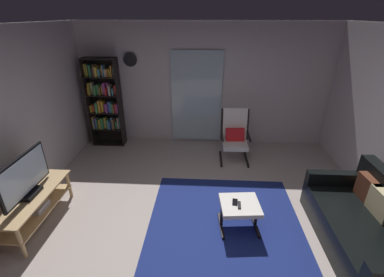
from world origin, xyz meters
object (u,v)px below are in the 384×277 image
at_px(bookshelf_near_tv, 105,101).
at_px(wall_clock, 130,60).
at_px(television, 25,178).
at_px(ottoman, 240,208).
at_px(leather_sofa, 369,228).
at_px(tv_remote, 239,205).
at_px(tv_stand, 33,204).
at_px(lounge_armchair, 235,134).
at_px(cell_phone, 235,202).

xyz_separation_m(bookshelf_near_tv, wall_clock, (0.59, 0.21, 0.84)).
relative_size(television, ottoman, 1.67).
bearing_deg(leather_sofa, tv_remote, 172.50).
bearing_deg(tv_stand, lounge_armchair, 34.92).
xyz_separation_m(lounge_armchair, ottoman, (-0.10, -1.99, -0.20)).
xyz_separation_m(lounge_armchair, cell_phone, (-0.16, -1.97, -0.12)).
relative_size(cell_phone, wall_clock, 0.48).
bearing_deg(tv_stand, television, -25.37).
bearing_deg(lounge_armchair, ottoman, -92.77).
bearing_deg(television, leather_sofa, -2.32).
xyz_separation_m(tv_stand, leather_sofa, (4.43, -0.18, -0.01)).
height_order(ottoman, wall_clock, wall_clock).
height_order(bookshelf_near_tv, cell_phone, bookshelf_near_tv).
distance_m(television, ottoman, 2.89).
xyz_separation_m(leather_sofa, wall_clock, (-3.67, 2.98, 1.54)).
distance_m(lounge_armchair, wall_clock, 2.66).
bearing_deg(tv_stand, cell_phone, 1.89).
height_order(lounge_armchair, tv_remote, lounge_armchair).
bearing_deg(bookshelf_near_tv, leather_sofa, -33.01).
xyz_separation_m(bookshelf_near_tv, cell_phone, (2.62, -2.49, -0.60)).
bearing_deg(ottoman, bookshelf_near_tv, 136.94).
relative_size(ottoman, wall_clock, 1.94).
distance_m(tv_stand, television, 0.44).
xyz_separation_m(television, bookshelf_near_tv, (0.17, 2.59, 0.25)).
bearing_deg(tv_remote, cell_phone, 133.12).
xyz_separation_m(leather_sofa, ottoman, (-1.57, 0.25, 0.03)).
xyz_separation_m(tv_remote, wall_clock, (-2.08, 2.77, 1.44)).
bearing_deg(leather_sofa, bookshelf_near_tv, 146.99).
bearing_deg(tv_stand, tv_remote, 0.58).
height_order(ottoman, cell_phone, cell_phone).
xyz_separation_m(television, tv_remote, (2.84, 0.03, -0.34)).
distance_m(tv_stand, leather_sofa, 4.43).
height_order(tv_stand, tv_remote, tv_stand).
distance_m(television, wall_clock, 3.10).
height_order(tv_stand, leather_sofa, leather_sofa).
bearing_deg(television, cell_phone, 1.92).
height_order(tv_stand, television, television).
relative_size(tv_remote, cell_phone, 1.03).
height_order(tv_stand, cell_phone, tv_stand).
bearing_deg(television, lounge_armchair, 34.95).
bearing_deg(wall_clock, television, -105.17).
height_order(bookshelf_near_tv, tv_remote, bookshelf_near_tv).
bearing_deg(wall_clock, leather_sofa, -39.07).
height_order(television, ottoman, television).
distance_m(tv_stand, lounge_armchair, 3.61).
height_order(leather_sofa, tv_remote, leather_sofa).
relative_size(lounge_armchair, tv_remote, 7.10).
height_order(television, cell_phone, television).
bearing_deg(lounge_armchair, wall_clock, 161.51).
bearing_deg(bookshelf_near_tv, ottoman, -43.06).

